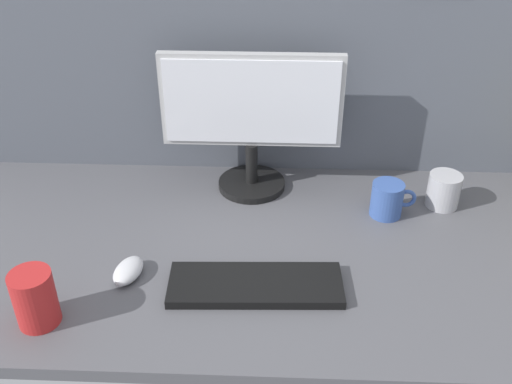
% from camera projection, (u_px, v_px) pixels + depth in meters
% --- Properties ---
extents(ground_plane, '(1.80, 0.80, 0.03)m').
position_uv_depth(ground_plane, '(293.00, 247.00, 1.40)').
color(ground_plane, '#515156').
extents(cubicle_wall_back, '(1.80, 0.06, 0.70)m').
position_uv_depth(cubicle_wall_back, '(296.00, 47.00, 1.52)').
color(cubicle_wall_back, '#565B66').
rests_on(cubicle_wall_back, ground_plane).
extents(monitor, '(0.46, 0.18, 0.37)m').
position_uv_depth(monitor, '(252.00, 116.00, 1.49)').
color(monitor, black).
rests_on(monitor, ground_plane).
extents(keyboard, '(0.37, 0.14, 0.02)m').
position_uv_depth(keyboard, '(256.00, 285.00, 1.25)').
color(keyboard, black).
rests_on(keyboard, ground_plane).
extents(mouse, '(0.08, 0.11, 0.03)m').
position_uv_depth(mouse, '(128.00, 271.00, 1.28)').
color(mouse, silver).
rests_on(mouse, ground_plane).
extents(mug_steel, '(0.08, 0.08, 0.09)m').
position_uv_depth(mug_steel, '(444.00, 190.00, 1.50)').
color(mug_steel, '#B2B2B7').
rests_on(mug_steel, ground_plane).
extents(mug_red_plastic, '(0.08, 0.08, 0.12)m').
position_uv_depth(mug_red_plastic, '(35.00, 298.00, 1.14)').
color(mug_red_plastic, red).
rests_on(mug_red_plastic, ground_plane).
extents(mug_ceramic_blue, '(0.11, 0.08, 0.09)m').
position_uv_depth(mug_ceramic_blue, '(388.00, 199.00, 1.47)').
color(mug_ceramic_blue, '#38569E').
rests_on(mug_ceramic_blue, ground_plane).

